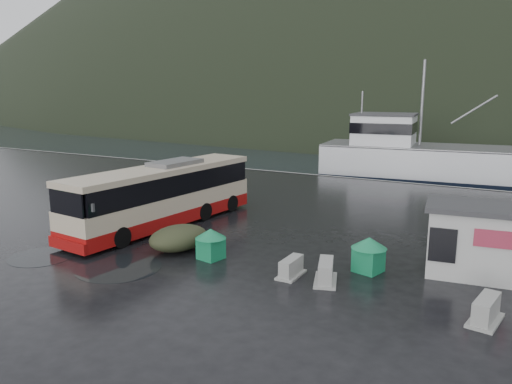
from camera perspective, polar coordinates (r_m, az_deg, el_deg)
The scene contains 14 objects.
ground at distance 23.60m, azimuth -5.77°, elevation -5.80°, with size 160.00×160.00×0.00m, color black.
harbor_water at distance 129.36m, azimuth 23.08°, elevation 7.65°, with size 300.00×180.00×0.02m, color black.
quay_edge at distance 41.21m, azimuth 10.08°, elevation 1.64°, with size 160.00×0.60×1.50m, color #999993.
coach_bus at distance 26.93m, azimuth -10.42°, elevation -3.72°, with size 2.98×11.88×3.36m, color #C7B496, non-canonical shape.
white_van at distance 30.15m, azimuth -16.25°, elevation -2.34°, with size 1.87×5.42×2.26m, color silver, non-canonical shape.
waste_bin_left at distance 21.47m, azimuth -5.16°, elevation -7.58°, with size 0.95×0.95×1.32m, color #178351, non-canonical shape.
waste_bin_right at distance 20.44m, azimuth 12.66°, elevation -8.84°, with size 1.01×1.01×1.40m, color #178351, non-canonical shape.
dome_tent at distance 22.76m, azimuth -8.79°, elevation -6.54°, with size 2.03×2.84×1.12m, color #343922, non-canonical shape.
ticket_kiosk at distance 21.41m, azimuth 23.27°, elevation -8.59°, with size 3.56×2.70×2.78m, color beige, non-canonical shape.
jersey_barrier_a at distance 19.12m, azimuth 7.94°, elevation -10.13°, with size 0.81×1.62×0.81m, color #999993, non-canonical shape.
jersey_barrier_b at distance 19.54m, azimuth 4.02°, elevation -9.55°, with size 0.72×1.44×0.72m, color #999993, non-canonical shape.
jersey_barrier_c at distance 17.46m, azimuth 24.68°, elevation -13.34°, with size 0.81×1.61×0.81m, color #999993, non-canonical shape.
fishing_trawler at distance 47.69m, azimuth 21.84°, elevation 2.33°, with size 27.69×6.06×11.08m, color silver, non-canonical shape.
puddles at distance 21.93m, azimuth -18.65°, elevation -7.74°, with size 6.94×3.67×0.01m.
Camera 1 is at (12.78, -18.53, 7.08)m, focal length 35.00 mm.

